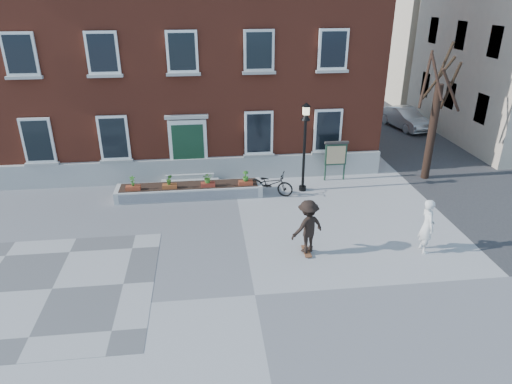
{
  "coord_description": "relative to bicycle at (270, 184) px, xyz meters",
  "views": [
    {
      "loc": [
        -1.24,
        -10.86,
        8.27
      ],
      "look_at": [
        0.5,
        4.0,
        1.5
      ],
      "focal_mm": 32.0,
      "sensor_mm": 36.0,
      "label": 1
    }
  ],
  "objects": [
    {
      "name": "bystander",
      "position": [
        4.55,
        -5.15,
        0.43
      ],
      "size": [
        0.5,
        0.73,
        1.91
      ],
      "primitive_type": "imported",
      "rotation": [
        0.0,
        0.0,
        1.5
      ],
      "color": "silver",
      "rests_on": "ground"
    },
    {
      "name": "bicycle",
      "position": [
        0.0,
        0.0,
        0.0
      ],
      "size": [
        2.11,
        1.38,
        1.05
      ],
      "primitive_type": "imported",
      "rotation": [
        0.0,
        0.0,
        1.19
      ],
      "color": "black",
      "rests_on": "ground"
    },
    {
      "name": "skateboarder",
      "position": [
        0.54,
        -4.83,
        0.49
      ],
      "size": [
        1.39,
        1.14,
        1.95
      ],
      "color": "brown",
      "rests_on": "ground"
    },
    {
      "name": "parked_car",
      "position": [
        9.94,
        9.12,
        0.12
      ],
      "size": [
        2.18,
        4.13,
        1.3
      ],
      "primitive_type": "imported",
      "rotation": [
        0.0,
        0.0,
        0.21
      ],
      "color": "#B3B6B8",
      "rests_on": "ground"
    },
    {
      "name": "side_street",
      "position": [
        16.53,
        12.83,
        6.5
      ],
      "size": [
        15.2,
        36.0,
        14.5
      ],
      "color": "#38383A",
      "rests_on": "ground"
    },
    {
      "name": "checker_patch",
      "position": [
        -7.46,
        -5.95,
        -0.52
      ],
      "size": [
        6.0,
        6.0,
        0.01
      ],
      "primitive_type": "cube",
      "color": "#515153",
      "rests_on": "ground"
    },
    {
      "name": "bare_tree",
      "position": [
        7.55,
        1.06,
        2.27
      ],
      "size": [
        1.83,
        1.83,
        6.16
      ],
      "color": "black",
      "rests_on": "ground"
    },
    {
      "name": "ground",
      "position": [
        -1.46,
        -6.95,
        -0.52
      ],
      "size": [
        100.0,
        100.0,
        0.0
      ],
      "primitive_type": "plane",
      "color": "gray",
      "rests_on": "ground"
    },
    {
      "name": "notice_board",
      "position": [
        3.21,
        1.3,
        0.74
      ],
      "size": [
        1.1,
        0.16,
        1.87
      ],
      "color": "#193324",
      "rests_on": "ground"
    },
    {
      "name": "brick_building",
      "position": [
        -3.46,
        7.03,
        5.78
      ],
      "size": [
        18.4,
        10.85,
        12.6
      ],
      "color": "brown",
      "rests_on": "ground"
    },
    {
      "name": "planter_assembly",
      "position": [
        -3.45,
        0.23,
        -0.22
      ],
      "size": [
        6.2,
        1.12,
        1.15
      ],
      "color": "beige",
      "rests_on": "ground"
    },
    {
      "name": "lamp_post",
      "position": [
        1.49,
        0.3,
        2.02
      ],
      "size": [
        0.4,
        0.4,
        3.93
      ],
      "color": "black",
      "rests_on": "ground"
    }
  ]
}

